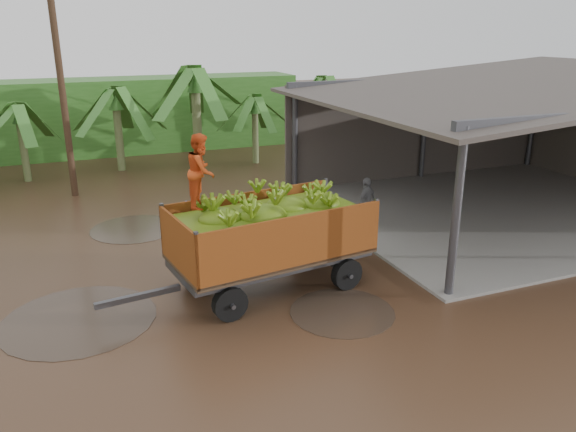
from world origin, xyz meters
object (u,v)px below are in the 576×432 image
Objects in this scene: man_blue at (188,232)px; utility_pole at (62,90)px; banana_trailer at (269,233)px; man_grey at (367,202)px.

man_blue is 8.83m from utility_pole.
banana_trailer is 0.85× the size of utility_pole.
utility_pole reaches higher than banana_trailer.
banana_trailer is at bearing 132.81° from man_blue.
banana_trailer reaches higher than man_grey.
man_blue is at bearing -23.08° from man_grey.
man_grey is (5.81, 0.82, -0.08)m from man_blue.
man_grey is at bearing -40.00° from utility_pole.
man_blue is 1.10× the size of man_grey.
man_blue reaches higher than man_grey.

